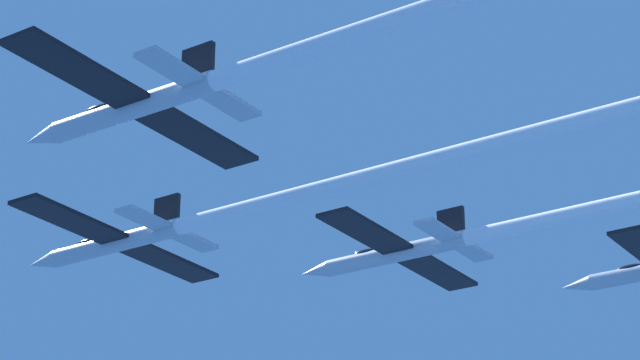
{
  "coord_description": "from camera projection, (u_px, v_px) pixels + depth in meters",
  "views": [
    {
      "loc": [
        -69.1,
        -65.77,
        -35.95
      ],
      "look_at": [
        -0.2,
        -19.71,
        -0.08
      ],
      "focal_mm": 72.05,
      "sensor_mm": 36.0,
      "label": 1
    }
  ],
  "objects": [
    {
      "name": "jet_left_wing",
      "position": [
        361.0,
        32.0,
        71.48
      ],
      "size": [
        21.07,
        62.13,
        3.49
      ],
      "color": "#B2BAC6"
    },
    {
      "name": "jet_lead",
      "position": [
        310.0,
        192.0,
        90.54
      ],
      "size": [
        21.07,
        65.59,
        3.49
      ],
      "color": "#B2BAC6"
    }
  ]
}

